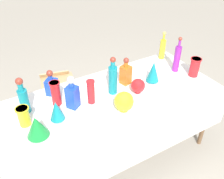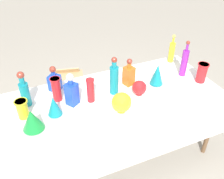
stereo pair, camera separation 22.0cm
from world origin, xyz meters
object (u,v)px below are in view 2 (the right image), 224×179
object	(u,v)px
square_decanter_2	(129,74)
cardboard_box_behind_left	(69,88)
tall_bottle_0	(25,91)
fluted_vase_0	(157,74)
tall_bottle_3	(172,51)
square_decanter_0	(72,91)
fluted_vase_2	(32,120)
round_bowl_1	(139,88)
fluted_vase_1	(54,106)
round_bowl_0	(121,102)
slender_vase_3	(22,108)
slender_vase_1	(91,90)
tall_bottle_1	(114,78)
slender_vase_2	(56,89)
slender_vase_0	(202,72)
square_decanter_1	(54,81)
tall_bottle_2	(184,62)

from	to	relation	value
square_decanter_2	cardboard_box_behind_left	world-z (taller)	square_decanter_2
tall_bottle_0	fluted_vase_0	xyz separation A→B (m)	(1.20, -0.17, -0.03)
tall_bottle_3	cardboard_box_behind_left	world-z (taller)	tall_bottle_3
square_decanter_0	tall_bottle_0	bearing A→B (deg)	158.86
fluted_vase_2	round_bowl_1	size ratio (longest dim) A/B	1.31
fluted_vase_1	round_bowl_0	world-z (taller)	fluted_vase_1
square_decanter_2	fluted_vase_2	size ratio (longest dim) A/B	1.53
square_decanter_0	fluted_vase_2	xyz separation A→B (m)	(-0.36, -0.19, -0.04)
tall_bottle_3	round_bowl_0	distance (m)	1.03
tall_bottle_3	cardboard_box_behind_left	size ratio (longest dim) A/B	0.66
slender_vase_3	slender_vase_1	bearing A→B (deg)	-1.30
tall_bottle_1	slender_vase_2	size ratio (longest dim) A/B	1.65
square_decanter_0	slender_vase_0	distance (m)	1.27
tall_bottle_0	fluted_vase_1	size ratio (longest dim) A/B	1.84
square_decanter_2	round_bowl_1	world-z (taller)	square_decanter_2
square_decanter_1	round_bowl_0	bearing A→B (deg)	-49.95
slender_vase_2	fluted_vase_1	world-z (taller)	slender_vase_2
square_decanter_0	fluted_vase_0	distance (m)	0.83
square_decanter_2	round_bowl_0	size ratio (longest dim) A/B	1.58
slender_vase_3	fluted_vase_2	xyz separation A→B (m)	(0.05, -0.18, 0.01)
fluted_vase_1	round_bowl_0	size ratio (longest dim) A/B	1.03
tall_bottle_1	tall_bottle_0	bearing A→B (deg)	169.96
fluted_vase_0	round_bowl_1	world-z (taller)	fluted_vase_0
square_decanter_0	square_decanter_1	bearing A→B (deg)	108.83
tall_bottle_0	square_decanter_1	size ratio (longest dim) A/B	1.33
cardboard_box_behind_left	fluted_vase_0	bearing A→B (deg)	-59.23
fluted_vase_1	cardboard_box_behind_left	xyz separation A→B (m)	(0.36, 1.15, -0.67)
square_decanter_1	fluted_vase_0	size ratio (longest dim) A/B	1.16
slender_vase_1	square_decanter_2	bearing A→B (deg)	13.90
tall_bottle_3	square_decanter_1	xyz separation A→B (m)	(-1.31, -0.03, -0.03)
slender_vase_2	tall_bottle_0	bearing A→B (deg)	172.59
slender_vase_0	fluted_vase_1	distance (m)	1.44
tall_bottle_0	round_bowl_1	world-z (taller)	tall_bottle_0
slender_vase_3	round_bowl_1	xyz separation A→B (m)	(1.02, -0.09, -0.02)
fluted_vase_0	square_decanter_1	bearing A→B (deg)	162.10
square_decanter_0	round_bowl_1	distance (m)	0.61
fluted_vase_1	fluted_vase_2	xyz separation A→B (m)	(-0.19, -0.10, 0.00)
square_decanter_1	fluted_vase_0	world-z (taller)	square_decanter_1
slender_vase_2	slender_vase_3	distance (m)	0.33
fluted_vase_1	round_bowl_1	world-z (taller)	fluted_vase_1
square_decanter_2	fluted_vase_2	bearing A→B (deg)	-164.26
tall_bottle_2	slender_vase_1	xyz separation A→B (m)	(-1.01, -0.04, -0.03)
square_decanter_1	cardboard_box_behind_left	xyz separation A→B (m)	(0.28, 0.79, -0.68)
tall_bottle_1	slender_vase_2	bearing A→B (deg)	168.63
fluted_vase_1	round_bowl_1	xyz separation A→B (m)	(0.78, -0.02, -0.02)
tall_bottle_3	slender_vase_2	world-z (taller)	tall_bottle_3
slender_vase_1	fluted_vase_0	bearing A→B (deg)	-0.30
slender_vase_3	slender_vase_2	bearing A→B (deg)	21.47
square_decanter_1	cardboard_box_behind_left	bearing A→B (deg)	70.80
tall_bottle_1	round_bowl_1	distance (m)	0.25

